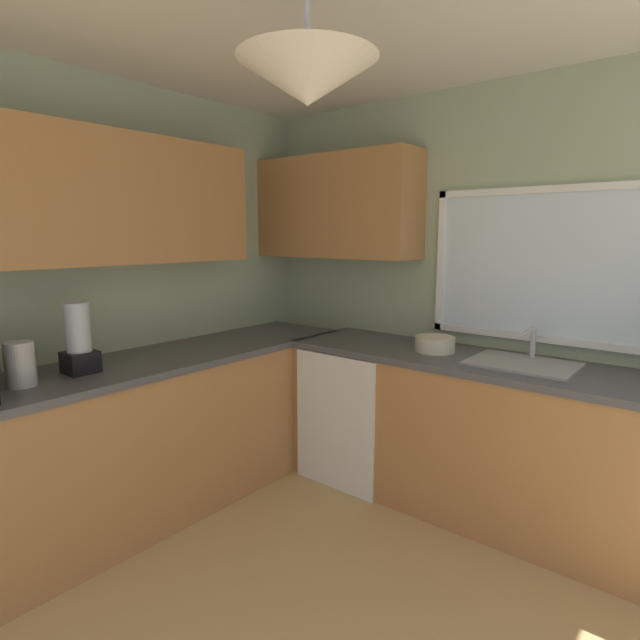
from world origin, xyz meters
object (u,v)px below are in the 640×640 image
sink_assembly (523,363)px  bowl (435,344)px  kettle (20,364)px  dishwasher (360,411)px  blender_appliance (79,341)px

sink_assembly → bowl: (-0.52, -0.01, 0.03)m
sink_assembly → kettle: bearing=-131.9°
kettle → sink_assembly: size_ratio=0.39×
sink_assembly → bowl: size_ratio=2.27×
bowl → sink_assembly: bearing=0.8°
dishwasher → kettle: (-0.64, -1.83, 0.59)m
kettle → bowl: bearing=58.1°
kettle → sink_assembly: 2.51m
dishwasher → sink_assembly: bearing=2.1°
kettle → blender_appliance: bearing=94.0°
dishwasher → blender_appliance: blender_appliance is taller
dishwasher → bowl: bearing=3.3°
sink_assembly → bowl: sink_assembly is taller
dishwasher → blender_appliance: (-0.66, -1.54, 0.64)m
dishwasher → sink_assembly: sink_assembly is taller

